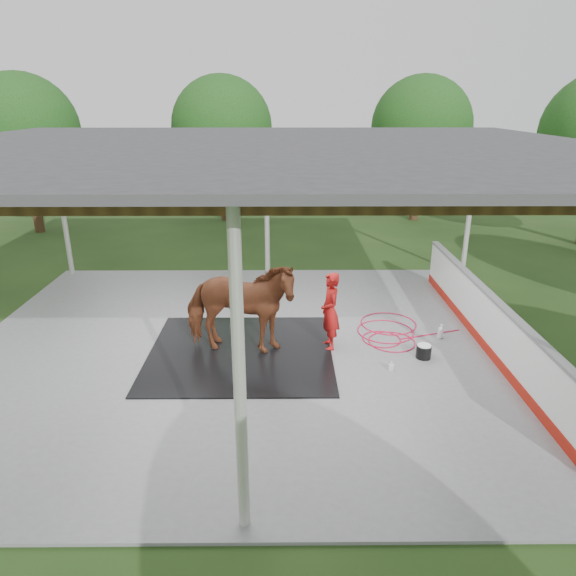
{
  "coord_description": "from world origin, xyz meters",
  "views": [
    {
      "loc": [
        0.49,
        -9.51,
        4.83
      ],
      "look_at": [
        0.56,
        0.06,
        1.3
      ],
      "focal_mm": 32.0,
      "sensor_mm": 36.0,
      "label": 1
    }
  ],
  "objects_px": {
    "dasher_board": "(487,321)",
    "handler": "(330,311)",
    "horse": "(239,307)",
    "wash_bucket": "(424,351)"
  },
  "relations": [
    {
      "from": "wash_bucket",
      "to": "dasher_board",
      "type": "bearing_deg",
      "value": 21.08
    },
    {
      "from": "dasher_board",
      "to": "wash_bucket",
      "type": "distance_m",
      "value": 1.54
    },
    {
      "from": "wash_bucket",
      "to": "handler",
      "type": "bearing_deg",
      "value": 165.37
    },
    {
      "from": "horse",
      "to": "handler",
      "type": "height_order",
      "value": "horse"
    },
    {
      "from": "dasher_board",
      "to": "wash_bucket",
      "type": "height_order",
      "value": "dasher_board"
    },
    {
      "from": "dasher_board",
      "to": "horse",
      "type": "height_order",
      "value": "horse"
    },
    {
      "from": "dasher_board",
      "to": "horse",
      "type": "bearing_deg",
      "value": -176.7
    },
    {
      "from": "handler",
      "to": "horse",
      "type": "bearing_deg",
      "value": -92.79
    },
    {
      "from": "dasher_board",
      "to": "handler",
      "type": "distance_m",
      "value": 3.21
    },
    {
      "from": "handler",
      "to": "wash_bucket",
      "type": "xyz_separation_m",
      "value": [
        1.82,
        -0.47,
        -0.66
      ]
    }
  ]
}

